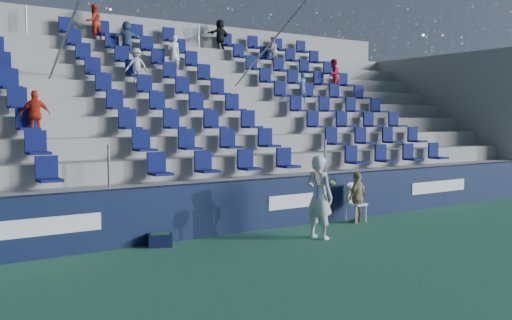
% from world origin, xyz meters
% --- Properties ---
extents(ground, '(70.00, 70.00, 0.00)m').
position_xyz_m(ground, '(0.00, 0.00, 0.00)').
color(ground, '#2F6E4D').
rests_on(ground, ground).
extents(sponsor_wall, '(24.00, 0.32, 1.20)m').
position_xyz_m(sponsor_wall, '(0.00, 3.15, 0.60)').
color(sponsor_wall, '#0F1837').
rests_on(sponsor_wall, ground).
extents(grandstand, '(24.00, 8.17, 6.63)m').
position_xyz_m(grandstand, '(0.00, 8.25, 2.14)').
color(grandstand, '#979792').
rests_on(grandstand, ground).
extents(tennis_player, '(0.70, 0.76, 1.85)m').
position_xyz_m(tennis_player, '(1.02, 1.52, 0.93)').
color(tennis_player, silver).
rests_on(tennis_player, ground).
extents(line_judge_chair, '(0.50, 0.52, 1.00)m').
position_xyz_m(line_judge_chair, '(3.14, 2.65, 0.57)').
color(line_judge_chair, white).
rests_on(line_judge_chair, ground).
extents(line_judge, '(0.82, 0.51, 1.30)m').
position_xyz_m(line_judge, '(3.14, 2.50, 0.65)').
color(line_judge, tan).
rests_on(line_judge, ground).
extents(ball_bin, '(0.57, 0.48, 0.27)m').
position_xyz_m(ball_bin, '(-2.23, 2.75, 0.15)').
color(ball_bin, '#0E1234').
rests_on(ball_bin, ground).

